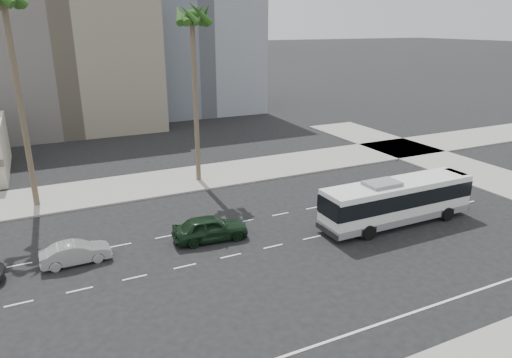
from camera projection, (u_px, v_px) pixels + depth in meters
ground at (312, 238)px, 31.27m from camera, size 700.00×700.00×0.00m
sidewalk_north at (226, 173)px, 44.47m from camera, size 120.00×7.00×0.15m
midrise_beige_west at (61, 61)px, 61.85m from camera, size 24.00×18.00×18.00m
midrise_gray_center at (186, 29)px, 74.73m from camera, size 20.00×20.00×26.00m
city_bus at (397, 200)px, 32.99m from camera, size 11.96×2.93×3.43m
car_a at (210, 228)px, 30.72m from camera, size 2.51×5.22×1.72m
car_b at (76, 253)px, 27.80m from camera, size 1.49×4.12×1.35m
palm_near at (192, 20)px, 37.98m from camera, size 4.62×4.62×15.58m
palm_mid at (4, 3)px, 31.74m from camera, size 5.49×5.49×16.95m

